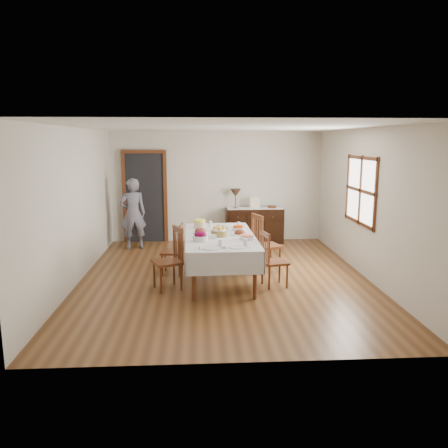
{
  "coord_description": "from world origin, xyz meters",
  "views": [
    {
      "loc": [
        -0.44,
        -7.37,
        2.37
      ],
      "look_at": [
        0.0,
        0.1,
        0.95
      ],
      "focal_mm": 35.0,
      "sensor_mm": 36.0,
      "label": 1
    }
  ],
  "objects": [
    {
      "name": "bread_basket",
      "position": [
        -0.1,
        -0.15,
        0.86
      ],
      "size": [
        0.28,
        0.28,
        0.18
      ],
      "color": "olive",
      "rests_on": "dining_table"
    },
    {
      "name": "casserole_dish",
      "position": [
        0.34,
        -0.42,
        0.83
      ],
      "size": [
        0.24,
        0.24,
        0.08
      ],
      "color": "silver",
      "rests_on": "dining_table"
    },
    {
      "name": "butter_dish",
      "position": [
        -0.22,
        -0.34,
        0.83
      ],
      "size": [
        0.14,
        0.09,
        0.07
      ],
      "color": "silver",
      "rests_on": "dining_table"
    },
    {
      "name": "runner",
      "position": [
        0.88,
        2.73,
        0.82
      ],
      "size": [
        1.3,
        0.35,
        0.01
      ],
      "color": "white",
      "rests_on": "sideboard"
    },
    {
      "name": "egg_basket",
      "position": [
        -0.04,
        0.34,
        0.83
      ],
      "size": [
        0.23,
        0.23,
        0.1
      ],
      "color": "black",
      "rests_on": "dining_table"
    },
    {
      "name": "chair_left_far",
      "position": [
        -0.88,
        0.3,
        0.46
      ],
      "size": [
        0.42,
        0.42,
        0.91
      ],
      "rotation": [
        0.0,
        0.0,
        -1.69
      ],
      "color": "#532813",
      "rests_on": "ground"
    },
    {
      "name": "ground",
      "position": [
        0.0,
        0.0,
        0.0
      ],
      "size": [
        6.0,
        6.0,
        0.0
      ],
      "primitive_type": "plane",
      "color": "brown"
    },
    {
      "name": "setting_right",
      "position": [
        0.18,
        -0.92,
        0.81
      ],
      "size": [
        0.42,
        0.31,
        0.1
      ],
      "color": "silver",
      "rests_on": "dining_table"
    },
    {
      "name": "room_shell",
      "position": [
        -0.15,
        0.42,
        1.64
      ],
      "size": [
        5.02,
        6.02,
        2.65
      ],
      "color": "white",
      "rests_on": "ground"
    },
    {
      "name": "beet_bowl",
      "position": [
        -0.42,
        -0.49,
        0.86
      ],
      "size": [
        0.25,
        0.25,
        0.16
      ],
      "color": "silver",
      "rests_on": "dining_table"
    },
    {
      "name": "chair_right_far",
      "position": [
        0.75,
        0.37,
        0.54
      ],
      "size": [
        0.57,
        0.57,
        1.07
      ],
      "rotation": [
        0.0,
        0.0,
        1.9
      ],
      "color": "#532813",
      "rests_on": "ground"
    },
    {
      "name": "table_lamp",
      "position": [
        0.43,
        2.75,
        1.17
      ],
      "size": [
        0.26,
        0.26,
        0.46
      ],
      "color": "brown",
      "rests_on": "sideboard"
    },
    {
      "name": "setting_left",
      "position": [
        -0.22,
        -0.96,
        0.81
      ],
      "size": [
        0.42,
        0.31,
        0.1
      ],
      "color": "silver",
      "rests_on": "dining_table"
    },
    {
      "name": "chair_left_near",
      "position": [
        -0.9,
        -0.51,
        0.52
      ],
      "size": [
        0.56,
        0.56,
        1.02
      ],
      "rotation": [
        0.0,
        0.0,
        -1.16
      ],
      "color": "#532813",
      "rests_on": "ground"
    },
    {
      "name": "picture_frame",
      "position": [
        0.88,
        2.68,
        0.95
      ],
      "size": [
        0.22,
        0.08,
        0.28
      ],
      "color": "beige",
      "rests_on": "sideboard"
    },
    {
      "name": "sideboard",
      "position": [
        0.87,
        2.72,
        0.41
      ],
      "size": [
        1.36,
        0.5,
        0.81
      ],
      "color": "black",
      "rests_on": "ground"
    },
    {
      "name": "glass_far_b",
      "position": [
        0.31,
        0.63,
        0.84
      ],
      "size": [
        0.06,
        0.06,
        0.09
      ],
      "color": "silver",
      "rests_on": "dining_table"
    },
    {
      "name": "person",
      "position": [
        -1.9,
        2.27,
        0.84
      ],
      "size": [
        0.61,
        0.48,
        1.69
      ],
      "primitive_type": "imported",
      "rotation": [
        0.0,
        0.0,
        3.46
      ],
      "color": "slate",
      "rests_on": "ground"
    },
    {
      "name": "deco_bowl",
      "position": [
        1.29,
        2.75,
        0.84
      ],
      "size": [
        0.2,
        0.2,
        0.06
      ],
      "color": "#532813",
      "rests_on": "sideboard"
    },
    {
      "name": "ham_platter_b",
      "position": [
        0.26,
        -0.06,
        0.82
      ],
      "size": [
        0.32,
        0.32,
        0.11
      ],
      "color": "silver",
      "rests_on": "dining_table"
    },
    {
      "name": "chair_right_near",
      "position": [
        0.76,
        -0.5,
        0.47
      ],
      "size": [
        0.46,
        0.46,
        0.93
      ],
      "rotation": [
        0.0,
        0.0,
        1.79
      ],
      "color": "#532813",
      "rests_on": "ground"
    },
    {
      "name": "pineapple_bowl",
      "position": [
        -0.42,
        0.61,
        0.86
      ],
      "size": [
        0.22,
        0.22,
        0.15
      ],
      "color": "#CBAF85",
      "rests_on": "dining_table"
    },
    {
      "name": "dining_table",
      "position": [
        -0.08,
        -0.11,
        0.7
      ],
      "size": [
        1.22,
        2.32,
        0.79
      ],
      "rotation": [
        0.0,
        0.0,
        0.02
      ],
      "color": "silver",
      "rests_on": "ground"
    },
    {
      "name": "glass_far_a",
      "position": [
        -0.22,
        0.65,
        0.84
      ],
      "size": [
        0.06,
        0.06,
        0.11
      ],
      "color": "silver",
      "rests_on": "dining_table"
    },
    {
      "name": "ham_platter_a",
      "position": [
        -0.42,
        0.11,
        0.82
      ],
      "size": [
        0.28,
        0.28,
        0.11
      ],
      "color": "silver",
      "rests_on": "dining_table"
    },
    {
      "name": "carrot_bowl",
      "position": [
        0.27,
        0.31,
        0.83
      ],
      "size": [
        0.22,
        0.22,
        0.09
      ],
      "color": "silver",
      "rests_on": "dining_table"
    }
  ]
}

